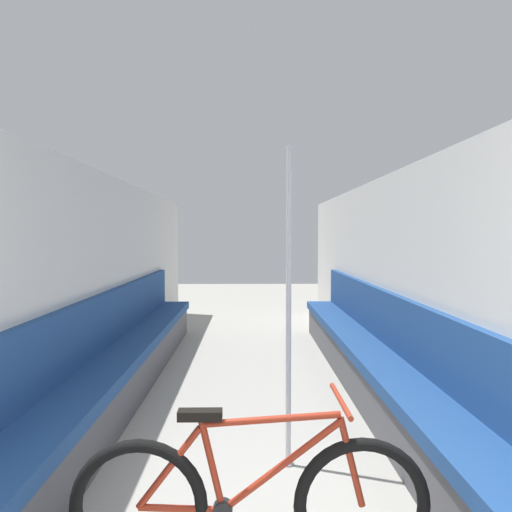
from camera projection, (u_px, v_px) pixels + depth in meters
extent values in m
cube|color=silver|center=(91.00, 287.00, 4.57)|extent=(0.10, 10.64, 2.16)
cube|color=silver|center=(403.00, 286.00, 4.62)|extent=(0.10, 10.64, 2.16)
cube|color=#4C4C51|center=(123.00, 380.00, 4.65)|extent=(0.38, 6.59, 0.40)
cube|color=navy|center=(122.00, 354.00, 4.64)|extent=(0.45, 6.59, 0.10)
cube|color=navy|center=(101.00, 321.00, 4.62)|extent=(0.07, 6.59, 0.51)
cube|color=#4C4C51|center=(372.00, 379.00, 4.68)|extent=(0.38, 6.59, 0.40)
cube|color=navy|center=(372.00, 353.00, 4.67)|extent=(0.45, 6.59, 0.10)
cube|color=navy|center=(393.00, 321.00, 4.66)|extent=(0.07, 6.59, 0.51)
torus|color=black|center=(139.00, 507.00, 2.26)|extent=(0.63, 0.06, 0.63)
torus|color=black|center=(362.00, 505.00, 2.28)|extent=(0.63, 0.06, 0.63)
cylinder|color=#9E2D19|center=(181.00, 509.00, 2.26)|extent=(0.38, 0.03, 0.05)
cylinder|color=#9E2D19|center=(169.00, 468.00, 2.26)|extent=(0.31, 0.03, 0.38)
cylinder|color=#9E2D19|center=(211.00, 463.00, 2.26)|extent=(0.13, 0.03, 0.45)
cylinder|color=#9E2D19|center=(281.00, 466.00, 2.26)|extent=(0.55, 0.03, 0.43)
cylinder|color=#9E2D19|center=(270.00, 419.00, 2.25)|extent=(0.64, 0.03, 0.07)
cylinder|color=#9E2D19|center=(351.00, 462.00, 2.27)|extent=(0.13, 0.03, 0.41)
cylinder|color=black|center=(223.00, 510.00, 2.27)|extent=(0.09, 0.06, 0.09)
cube|color=black|center=(200.00, 415.00, 2.25)|extent=(0.20, 0.07, 0.04)
cylinder|color=#9E2D19|center=(341.00, 400.00, 2.25)|extent=(0.02, 0.46, 0.02)
cylinder|color=gray|center=(288.00, 464.00, 3.36)|extent=(0.08, 0.08, 0.01)
cylinder|color=silver|center=(289.00, 307.00, 3.32)|extent=(0.04, 0.04, 2.14)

